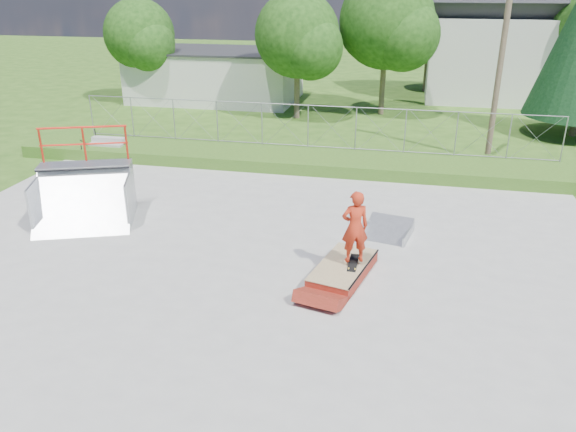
% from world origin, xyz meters
% --- Properties ---
extents(ground, '(120.00, 120.00, 0.00)m').
position_xyz_m(ground, '(0.00, 0.00, 0.00)').
color(ground, '#2D5317').
rests_on(ground, ground).
extents(concrete_pad, '(20.00, 16.00, 0.04)m').
position_xyz_m(concrete_pad, '(0.00, 0.00, 0.02)').
color(concrete_pad, '#999896').
rests_on(concrete_pad, ground).
extents(grass_berm, '(24.00, 3.00, 0.50)m').
position_xyz_m(grass_berm, '(0.00, 9.50, 0.25)').
color(grass_berm, '#2D5317').
rests_on(grass_berm, ground).
extents(grind_box, '(1.64, 2.55, 0.35)m').
position_xyz_m(grind_box, '(2.78, 0.44, 0.18)').
color(grind_box, maroon).
rests_on(grind_box, concrete_pad).
extents(quarter_pipe, '(3.48, 3.23, 2.82)m').
position_xyz_m(quarter_pipe, '(-5.46, 2.11, 1.41)').
color(quarter_pipe, '#A8AAB1').
rests_on(quarter_pipe, concrete_pad).
extents(flat_bank_ramp, '(1.56, 1.63, 0.40)m').
position_xyz_m(flat_bank_ramp, '(3.76, 3.17, 0.20)').
color(flat_bank_ramp, '#A8AAB1').
rests_on(flat_bank_ramp, concrete_pad).
extents(skateboard, '(0.24, 0.80, 0.13)m').
position_xyz_m(skateboard, '(3.03, 0.46, 0.39)').
color(skateboard, black).
rests_on(skateboard, grind_box).
extents(skater, '(0.80, 0.66, 1.87)m').
position_xyz_m(skater, '(3.03, 0.46, 1.33)').
color(skater, red).
rests_on(skater, grind_box).
extents(concrete_stairs, '(1.50, 1.60, 0.80)m').
position_xyz_m(concrete_stairs, '(-8.50, 8.70, 0.40)').
color(concrete_stairs, '#999896').
rests_on(concrete_stairs, ground).
extents(chain_link_fence, '(20.00, 0.06, 1.80)m').
position_xyz_m(chain_link_fence, '(0.00, 10.50, 1.40)').
color(chain_link_fence, gray).
rests_on(chain_link_fence, grass_berm).
extents(utility_building_flat, '(10.00, 6.00, 3.00)m').
position_xyz_m(utility_building_flat, '(-8.00, 22.00, 1.50)').
color(utility_building_flat, beige).
rests_on(utility_building_flat, ground).
extents(gable_house, '(8.40, 6.08, 8.94)m').
position_xyz_m(gable_house, '(9.00, 26.00, 3.84)').
color(gable_house, beige).
rests_on(gable_house, ground).
extents(utility_pole, '(0.24, 0.24, 8.00)m').
position_xyz_m(utility_pole, '(7.50, 12.00, 4.00)').
color(utility_pole, brown).
rests_on(utility_pole, ground).
extents(tree_left_near, '(4.76, 4.48, 6.65)m').
position_xyz_m(tree_left_near, '(-1.75, 17.83, 4.24)').
color(tree_left_near, brown).
rests_on(tree_left_near, ground).
extents(tree_center, '(5.44, 5.12, 7.60)m').
position_xyz_m(tree_center, '(2.78, 19.81, 4.85)').
color(tree_center, brown).
rests_on(tree_center, ground).
extents(tree_left_far, '(4.42, 4.16, 6.18)m').
position_xyz_m(tree_left_far, '(-11.77, 19.85, 3.94)').
color(tree_left_far, brown).
rests_on(tree_left_far, ground).
extents(tree_back_mid, '(4.08, 3.84, 5.70)m').
position_xyz_m(tree_back_mid, '(5.21, 27.86, 3.63)').
color(tree_back_mid, brown).
rests_on(tree_back_mid, ground).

